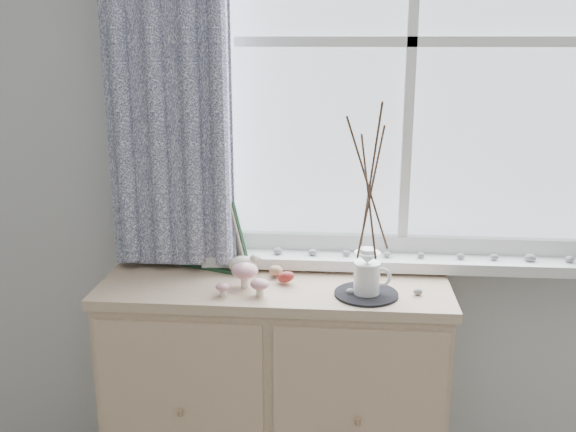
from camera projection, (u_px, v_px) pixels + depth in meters
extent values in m
cube|color=beige|center=(322.00, 142.00, 2.32)|extent=(4.00, 0.04, 2.60)
cube|color=white|center=(411.00, 42.00, 2.20)|extent=(1.30, 0.01, 1.40)
cube|color=white|center=(403.00, 261.00, 2.33)|extent=(1.45, 0.16, 0.04)
cube|color=black|center=(167.00, 34.00, 2.14)|extent=(0.44, 0.06, 1.61)
cube|color=#D1B492|center=(276.00, 395.00, 2.34)|extent=(1.17, 0.43, 0.81)
cube|color=#D1B492|center=(275.00, 286.00, 2.22)|extent=(1.20, 0.45, 0.03)
cube|color=#CAAA8C|center=(182.00, 426.00, 2.15)|extent=(0.55, 0.01, 0.75)
cylinder|color=white|center=(245.00, 279.00, 2.16)|extent=(0.03, 0.03, 0.06)
ellipsoid|color=maroon|center=(245.00, 271.00, 2.15)|extent=(0.09, 0.09, 0.05)
cylinder|color=white|center=(260.00, 290.00, 2.09)|extent=(0.03, 0.03, 0.04)
ellipsoid|color=maroon|center=(260.00, 284.00, 2.08)|extent=(0.06, 0.06, 0.03)
cylinder|color=white|center=(223.00, 291.00, 2.09)|extent=(0.02, 0.02, 0.03)
ellipsoid|color=maroon|center=(223.00, 287.00, 2.08)|extent=(0.05, 0.05, 0.03)
ellipsoid|color=tan|center=(276.00, 270.00, 2.25)|extent=(0.05, 0.04, 0.06)
ellipsoid|color=tan|center=(267.00, 263.00, 2.32)|extent=(0.05, 0.04, 0.06)
ellipsoid|color=maroon|center=(286.00, 277.00, 2.19)|extent=(0.05, 0.04, 0.06)
cylinder|color=black|center=(366.00, 294.00, 2.10)|extent=(0.21, 0.21, 0.01)
cylinder|color=white|center=(367.00, 278.00, 2.08)|extent=(0.09, 0.09, 0.10)
cone|color=white|center=(367.00, 258.00, 2.06)|extent=(0.09, 0.09, 0.04)
cylinder|color=white|center=(368.00, 252.00, 2.06)|extent=(0.05, 0.05, 0.02)
torus|color=white|center=(381.00, 277.00, 2.08)|extent=(0.07, 0.02, 0.06)
ellipsoid|color=gray|center=(351.00, 292.00, 2.10)|extent=(0.03, 0.03, 0.02)
ellipsoid|color=gray|center=(362.00, 275.00, 2.25)|extent=(0.03, 0.03, 0.02)
ellipsoid|color=gray|center=(418.00, 292.00, 2.10)|extent=(0.03, 0.03, 0.02)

